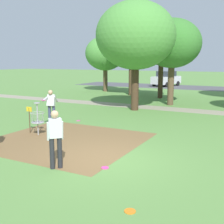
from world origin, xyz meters
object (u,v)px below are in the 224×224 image
(frisbee_by_tee, at_px, (78,121))
(tree_near_right, at_px, (172,44))
(disc_golf_basket, at_px, (37,117))
(tree_near_left, at_px, (132,43))
(tree_far_right, at_px, (136,36))
(parked_car_leftmost, at_px, (166,79))
(tree_far_left, at_px, (161,49))
(frisbee_mid_grass, at_px, (130,211))
(player_waiting_left, at_px, (55,136))
(tree_mid_right, at_px, (105,54))
(player_foreground_watching, at_px, (51,105))
(frisbee_near_basket, at_px, (105,168))

(frisbee_by_tee, height_order, tree_near_right, tree_near_right)
(disc_golf_basket, bearing_deg, tree_near_left, 99.16)
(tree_near_right, height_order, tree_far_right, tree_far_right)
(tree_far_right, bearing_deg, frisbee_by_tee, -105.47)
(tree_near_left, xyz_separation_m, parked_car_leftmost, (-0.17, 10.97, -3.71))
(tree_far_left, bearing_deg, tree_near_right, -60.81)
(frisbee_mid_grass, height_order, tree_far_left, tree_far_left)
(player_waiting_left, distance_m, tree_near_left, 18.92)
(frisbee_by_tee, bearing_deg, tree_far_right, 74.53)
(frisbee_by_tee, distance_m, frisbee_mid_grass, 9.49)
(disc_golf_basket, xyz_separation_m, tree_mid_right, (-6.14, 16.87, 3.05))
(player_waiting_left, distance_m, frisbee_mid_grass, 3.32)
(player_foreground_watching, height_order, tree_mid_right, tree_mid_right)
(frisbee_near_basket, relative_size, frisbee_mid_grass, 0.93)
(player_foreground_watching, distance_m, frisbee_by_tee, 1.80)
(disc_golf_basket, distance_m, tree_far_right, 8.68)
(frisbee_near_basket, xyz_separation_m, tree_near_left, (-6.84, 17.03, 4.62))
(player_foreground_watching, relative_size, tree_mid_right, 0.31)
(tree_near_left, distance_m, parked_car_leftmost, 11.58)
(frisbee_near_basket, bearing_deg, tree_near_right, 98.56)
(disc_golf_basket, relative_size, tree_far_right, 0.21)
(tree_far_left, height_order, tree_far_right, tree_far_right)
(tree_near_left, distance_m, tree_far_left, 3.15)
(player_waiting_left, bearing_deg, frisbee_by_tee, 119.11)
(frisbee_near_basket, bearing_deg, tree_far_left, 103.24)
(frisbee_mid_grass, distance_m, tree_near_right, 15.85)
(disc_golf_basket, height_order, tree_near_left, tree_near_left)
(frisbee_by_tee, bearing_deg, tree_far_left, 86.31)
(tree_mid_right, bearing_deg, tree_far_left, -21.20)
(player_foreground_watching, bearing_deg, tree_mid_right, 109.77)
(player_foreground_watching, height_order, frisbee_near_basket, player_foreground_watching)
(disc_golf_basket, bearing_deg, player_foreground_watching, 111.78)
(frisbee_mid_grass, height_order, parked_car_leftmost, parked_car_leftmost)
(disc_golf_basket, xyz_separation_m, player_foreground_watching, (-0.73, 1.84, 0.23))
(tree_far_right, relative_size, parked_car_leftmost, 1.48)
(tree_near_right, relative_size, tree_mid_right, 1.08)
(player_waiting_left, bearing_deg, tree_near_right, 92.93)
(player_waiting_left, height_order, tree_near_left, tree_near_left)
(frisbee_by_tee, bearing_deg, player_foreground_watching, -113.97)
(frisbee_near_basket, height_order, tree_near_right, tree_near_right)
(tree_near_right, xyz_separation_m, tree_far_right, (-1.36, -3.18, 0.35))
(player_foreground_watching, relative_size, frisbee_near_basket, 7.54)
(tree_far_right, bearing_deg, player_foreground_watching, -107.54)
(player_foreground_watching, xyz_separation_m, frisbee_by_tee, (0.61, 1.38, -0.98))
(tree_far_left, bearing_deg, player_waiting_left, -81.34)
(frisbee_by_tee, xyz_separation_m, tree_near_right, (2.60, 7.66, 4.23))
(frisbee_mid_grass, xyz_separation_m, tree_mid_right, (-12.23, 20.82, 3.80))
(player_foreground_watching, height_order, player_waiting_left, same)
(frisbee_near_basket, height_order, tree_near_left, tree_near_left)
(frisbee_near_basket, relative_size, tree_far_left, 0.04)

